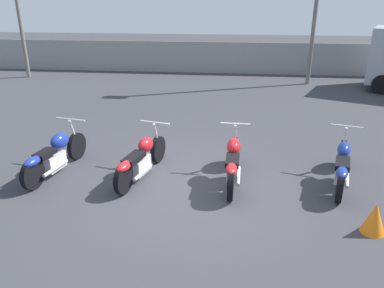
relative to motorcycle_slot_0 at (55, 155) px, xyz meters
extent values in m
plane|color=#38383D|center=(2.73, -0.32, -0.41)|extent=(60.00, 60.00, 0.00)
cube|color=gray|center=(2.73, 10.93, 0.30)|extent=(40.00, 0.04, 1.40)
cylinder|color=slate|center=(-5.53, 9.11, 2.65)|extent=(0.16, 0.16, 6.12)
cylinder|color=black|center=(0.13, 0.75, -0.11)|extent=(0.20, 0.59, 0.59)
cylinder|color=black|center=(-0.12, -0.67, -0.11)|extent=(0.20, 0.59, 0.59)
cube|color=silver|center=(-0.01, -0.03, -0.14)|extent=(0.29, 0.55, 0.32)
ellipsoid|color=navy|center=(0.04, 0.21, 0.21)|extent=(0.36, 0.52, 0.32)
cube|color=black|center=(-0.05, -0.27, 0.13)|extent=(0.32, 0.49, 0.10)
ellipsoid|color=navy|center=(-0.12, -0.62, 0.12)|extent=(0.28, 0.47, 0.16)
cylinder|color=silver|center=(0.12, 0.65, 0.53)|extent=(0.68, 0.16, 0.04)
cylinder|color=silver|center=(0.13, 0.70, 0.21)|extent=(0.09, 0.25, 0.63)
cylinder|color=silver|center=(0.08, -0.20, -0.20)|extent=(0.20, 0.74, 0.07)
cylinder|color=black|center=(1.93, 0.79, -0.12)|extent=(0.23, 0.58, 0.57)
cylinder|color=black|center=(1.59, -0.66, -0.12)|extent=(0.23, 0.58, 0.57)
cube|color=silver|center=(1.75, -0.01, -0.15)|extent=(0.32, 0.57, 0.31)
ellipsoid|color=red|center=(1.80, 0.24, 0.20)|extent=(0.35, 0.48, 0.30)
cube|color=black|center=(1.69, -0.25, 0.12)|extent=(0.37, 0.61, 0.10)
ellipsoid|color=red|center=(1.60, -0.61, 0.11)|extent=(0.30, 0.47, 0.16)
cylinder|color=silver|center=(1.91, 0.69, 0.52)|extent=(0.64, 0.19, 0.04)
cylinder|color=silver|center=(1.92, 0.74, 0.20)|extent=(0.11, 0.25, 0.62)
cylinder|color=silver|center=(1.83, -0.18, -0.21)|extent=(0.23, 0.70, 0.07)
cylinder|color=black|center=(3.56, 0.75, -0.10)|extent=(0.12, 0.62, 0.62)
cylinder|color=black|center=(3.51, -0.65, -0.10)|extent=(0.12, 0.62, 0.62)
cube|color=silver|center=(3.54, -0.02, -0.13)|extent=(0.22, 0.51, 0.34)
ellipsoid|color=red|center=(3.54, 0.22, 0.24)|extent=(0.29, 0.50, 0.32)
cube|color=black|center=(3.53, -0.26, 0.17)|extent=(0.26, 0.53, 0.10)
ellipsoid|color=red|center=(3.51, -0.60, 0.15)|extent=(0.22, 0.45, 0.16)
cylinder|color=silver|center=(3.56, 0.65, 0.56)|extent=(0.60, 0.06, 0.04)
cylinder|color=silver|center=(3.56, 0.70, 0.23)|extent=(0.06, 0.25, 0.64)
cylinder|color=silver|center=(3.65, -0.17, -0.19)|extent=(0.10, 0.74, 0.07)
cylinder|color=black|center=(5.79, 0.93, -0.11)|extent=(0.25, 0.59, 0.59)
cylinder|color=black|center=(5.39, -0.53, -0.11)|extent=(0.25, 0.59, 0.59)
cube|color=silver|center=(5.57, 0.13, -0.14)|extent=(0.34, 0.58, 0.32)
ellipsoid|color=navy|center=(5.64, 0.38, 0.21)|extent=(0.36, 0.53, 0.28)
cube|color=black|center=(5.50, -0.12, 0.14)|extent=(0.38, 0.59, 0.10)
ellipsoid|color=navy|center=(5.40, -0.48, 0.12)|extent=(0.31, 0.48, 0.16)
cylinder|color=silver|center=(5.77, 0.83, 0.53)|extent=(0.60, 0.20, 0.04)
cylinder|color=silver|center=(5.78, 0.88, 0.21)|extent=(0.11, 0.25, 0.63)
cylinder|color=silver|center=(5.65, -0.05, -0.20)|extent=(0.26, 0.70, 0.07)
cube|color=black|center=(8.72, 8.73, 1.33)|extent=(0.75, 1.70, 0.60)
cylinder|color=black|center=(8.87, 7.61, -0.06)|extent=(0.73, 0.48, 0.70)
cone|color=orange|center=(5.67, -1.43, -0.16)|extent=(0.36, 0.36, 0.50)
camera|label=1|loc=(3.48, -6.50, 2.95)|focal=35.00mm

